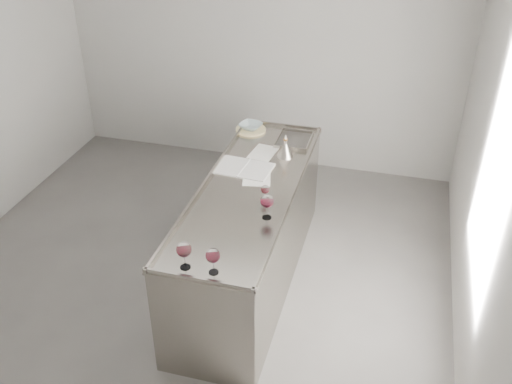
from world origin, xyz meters
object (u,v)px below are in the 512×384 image
(wine_glass_middle, at_px, (213,256))
(ceramic_bowl, at_px, (251,126))
(wine_glass_small, at_px, (265,190))
(notebook, at_px, (244,168))
(counter, at_px, (250,234))
(wine_glass_left, at_px, (184,250))
(wine_funnel, at_px, (285,150))
(wine_glass_right, at_px, (267,201))

(wine_glass_middle, bearing_deg, ceramic_bowl, 99.18)
(wine_glass_small, relative_size, ceramic_bowl, 0.65)
(notebook, xyz_separation_m, ceramic_bowl, (-0.15, 0.74, 0.04))
(counter, xyz_separation_m, wine_glass_left, (-0.13, -1.08, 0.61))
(wine_glass_left, relative_size, ceramic_bowl, 0.95)
(wine_funnel, bearing_deg, counter, -105.27)
(wine_glass_left, distance_m, wine_glass_middle, 0.20)
(wine_glass_left, height_order, notebook, wine_glass_left)
(wine_glass_left, bearing_deg, wine_funnel, 80.00)
(counter, bearing_deg, ceramic_bowl, 105.07)
(wine_glass_right, bearing_deg, wine_funnel, 94.77)
(notebook, bearing_deg, wine_glass_right, -56.03)
(notebook, bearing_deg, counter, -60.85)
(wine_glass_middle, bearing_deg, wine_glass_right, 75.77)
(wine_glass_small, distance_m, notebook, 0.54)
(wine_glass_right, xyz_separation_m, ceramic_bowl, (-0.52, 1.40, -0.10))
(notebook, height_order, wine_funnel, wine_funnel)
(wine_glass_middle, height_order, wine_glass_right, wine_glass_right)
(wine_glass_right, height_order, ceramic_bowl, wine_glass_right)
(counter, distance_m, wine_funnel, 0.82)
(wine_funnel, bearing_deg, ceramic_bowl, 135.58)
(wine_glass_small, distance_m, wine_funnel, 0.75)
(counter, height_order, wine_glass_small, wine_glass_small)
(counter, bearing_deg, wine_glass_middle, -86.58)
(wine_funnel, bearing_deg, wine_glass_left, -100.00)
(wine_glass_middle, xyz_separation_m, wine_glass_right, (0.18, 0.70, 0.01))
(wine_glass_right, bearing_deg, wine_glass_middle, -104.23)
(wine_glass_left, height_order, wine_glass_middle, wine_glass_left)
(wine_glass_left, bearing_deg, wine_glass_small, 71.76)
(wine_glass_right, xyz_separation_m, wine_funnel, (-0.08, 0.97, -0.08))
(wine_glass_left, height_order, ceramic_bowl, wine_glass_left)
(wine_glass_small, xyz_separation_m, notebook, (-0.30, 0.44, -0.09))
(notebook, distance_m, wine_funnel, 0.43)
(counter, bearing_deg, wine_funnel, 74.73)
(counter, xyz_separation_m, notebook, (-0.13, 0.28, 0.47))
(counter, relative_size, notebook, 4.91)
(wine_glass_small, bearing_deg, ceramic_bowl, 110.80)
(wine_glass_middle, xyz_separation_m, ceramic_bowl, (-0.34, 2.10, -0.09))
(notebook, bearing_deg, wine_glass_left, -85.66)
(wine_glass_right, relative_size, ceramic_bowl, 0.95)
(ceramic_bowl, distance_m, wine_funnel, 0.61)
(wine_glass_small, xyz_separation_m, ceramic_bowl, (-0.45, 1.18, -0.05))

